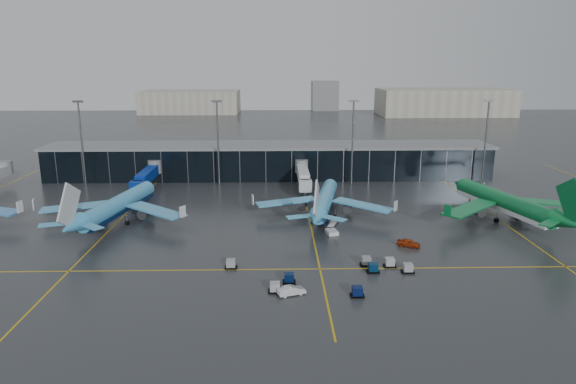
{
  "coord_description": "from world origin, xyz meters",
  "views": [
    {
      "loc": [
        2.19,
        -101.18,
        36.31
      ],
      "look_at": [
        5.0,
        18.0,
        6.0
      ],
      "focal_mm": 32.0,
      "sensor_mm": 36.0,
      "label": 1
    }
  ],
  "objects_px": {
    "airliner_klm_near": "(325,191)",
    "airliner_aer_lingus": "(504,191)",
    "mobile_airstair": "(332,230)",
    "service_van_white": "(292,290)",
    "service_van_red": "(409,243)",
    "baggage_carts": "(337,273)",
    "airliner_arkefly": "(118,195)"
  },
  "relations": [
    {
      "from": "baggage_carts",
      "to": "mobile_airstair",
      "type": "bearing_deg",
      "value": 86.08
    },
    {
      "from": "airliner_arkefly",
      "to": "airliner_klm_near",
      "type": "distance_m",
      "value": 48.61
    },
    {
      "from": "airliner_klm_near",
      "to": "airliner_aer_lingus",
      "type": "xyz_separation_m",
      "value": [
        41.99,
        -3.81,
        0.66
      ]
    },
    {
      "from": "airliner_arkefly",
      "to": "airliner_aer_lingus",
      "type": "distance_m",
      "value": 90.44
    },
    {
      "from": "airliner_aer_lingus",
      "to": "service_van_red",
      "type": "xyz_separation_m",
      "value": [
        -27.0,
        -18.46,
        -5.98
      ]
    },
    {
      "from": "baggage_carts",
      "to": "mobile_airstair",
      "type": "xyz_separation_m",
      "value": [
        1.57,
        22.96,
        0.01
      ]
    },
    {
      "from": "airliner_klm_near",
      "to": "baggage_carts",
      "type": "xyz_separation_m",
      "value": [
        -1.27,
        -36.92,
        -5.35
      ]
    },
    {
      "from": "airliner_klm_near",
      "to": "airliner_aer_lingus",
      "type": "bearing_deg",
      "value": 5.92
    },
    {
      "from": "airliner_klm_near",
      "to": "service_van_red",
      "type": "xyz_separation_m",
      "value": [
        15.0,
        -22.27,
        -5.32
      ]
    },
    {
      "from": "service_van_white",
      "to": "mobile_airstair",
      "type": "bearing_deg",
      "value": -37.73
    },
    {
      "from": "airliner_klm_near",
      "to": "baggage_carts",
      "type": "distance_m",
      "value": 37.33
    },
    {
      "from": "airliner_arkefly",
      "to": "service_van_red",
      "type": "distance_m",
      "value": 66.28
    },
    {
      "from": "baggage_carts",
      "to": "airliner_aer_lingus",
      "type": "bearing_deg",
      "value": 37.43
    },
    {
      "from": "service_van_red",
      "to": "service_van_white",
      "type": "xyz_separation_m",
      "value": [
        -24.37,
        -21.64,
        -0.03
      ]
    },
    {
      "from": "airliner_arkefly",
      "to": "airliner_klm_near",
      "type": "height_order",
      "value": "airliner_arkefly"
    },
    {
      "from": "service_van_white",
      "to": "baggage_carts",
      "type": "bearing_deg",
      "value": -69.07
    },
    {
      "from": "airliner_arkefly",
      "to": "service_van_red",
      "type": "bearing_deg",
      "value": -5.17
    },
    {
      "from": "airliner_klm_near",
      "to": "airliner_aer_lingus",
      "type": "distance_m",
      "value": 42.17
    },
    {
      "from": "service_van_white",
      "to": "airliner_aer_lingus",
      "type": "bearing_deg",
      "value": -71.85
    },
    {
      "from": "baggage_carts",
      "to": "service_van_white",
      "type": "bearing_deg",
      "value": -139.24
    },
    {
      "from": "mobile_airstair",
      "to": "service_van_red",
      "type": "bearing_deg",
      "value": -41.49
    },
    {
      "from": "airliner_arkefly",
      "to": "service_van_white",
      "type": "bearing_deg",
      "value": -34.7
    },
    {
      "from": "airliner_klm_near",
      "to": "mobile_airstair",
      "type": "distance_m",
      "value": 14.95
    },
    {
      "from": "airliner_arkefly",
      "to": "airliner_klm_near",
      "type": "relative_size",
      "value": 1.07
    },
    {
      "from": "airliner_klm_near",
      "to": "service_van_white",
      "type": "bearing_deg",
      "value": -90.94
    },
    {
      "from": "service_van_white",
      "to": "airliner_klm_near",
      "type": "bearing_deg",
      "value": -31.88
    },
    {
      "from": "airliner_arkefly",
      "to": "airliner_aer_lingus",
      "type": "height_order",
      "value": "airliner_aer_lingus"
    },
    {
      "from": "mobile_airstair",
      "to": "service_van_white",
      "type": "height_order",
      "value": "mobile_airstair"
    },
    {
      "from": "airliner_aer_lingus",
      "to": "baggage_carts",
      "type": "height_order",
      "value": "airliner_aer_lingus"
    },
    {
      "from": "airliner_aer_lingus",
      "to": "mobile_airstair",
      "type": "bearing_deg",
      "value": 179.77
    },
    {
      "from": "airliner_aer_lingus",
      "to": "baggage_carts",
      "type": "bearing_deg",
      "value": -156.48
    },
    {
      "from": "baggage_carts",
      "to": "service_van_white",
      "type": "height_order",
      "value": "baggage_carts"
    }
  ]
}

